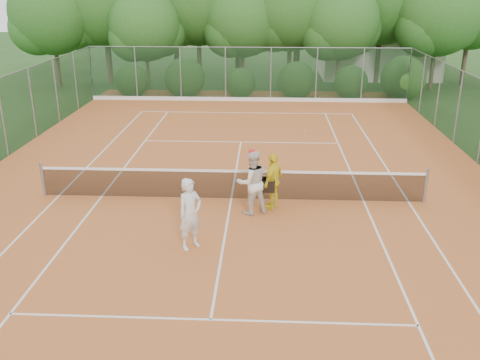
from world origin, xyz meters
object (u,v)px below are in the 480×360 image
at_px(player_white, 190,214).
at_px(player_center_grp, 252,182).
at_px(player_yellow, 273,181).
at_px(ball_hopper, 267,185).

xyz_separation_m(player_white, player_center_grp, (1.48, 2.25, 0.04)).
distance_m(player_center_grp, player_yellow, 0.75).
xyz_separation_m(player_white, player_yellow, (2.10, 2.66, -0.07)).
distance_m(player_yellow, ball_hopper, 0.24).
bearing_deg(player_white, ball_hopper, 8.07).
bearing_deg(ball_hopper, player_white, -122.45).
distance_m(player_white, ball_hopper, 3.18).
height_order(player_white, player_yellow, player_white).
relative_size(player_white, player_yellow, 1.09).
xyz_separation_m(player_white, ball_hopper, (1.93, 2.52, -0.16)).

